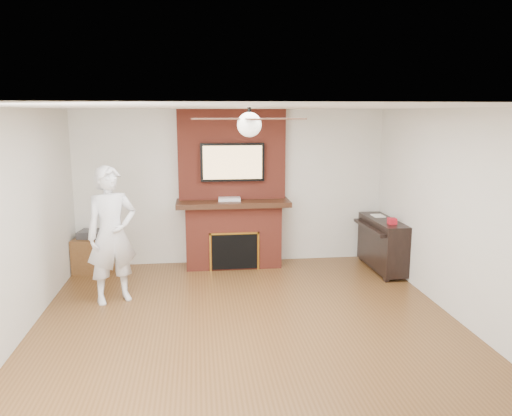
{
  "coord_description": "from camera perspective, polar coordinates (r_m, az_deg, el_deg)",
  "views": [
    {
      "loc": [
        -0.56,
        -5.28,
        2.45
      ],
      "look_at": [
        0.18,
        0.9,
        1.25
      ],
      "focal_mm": 35.0,
      "sensor_mm": 36.0,
      "label": 1
    }
  ],
  "objects": [
    {
      "name": "candle_cream",
      "position": [
        8.02,
        -1.17,
        -6.43
      ],
      "size": [
        0.08,
        0.08,
        0.13
      ],
      "primitive_type": "cylinder",
      "color": "beige",
      "rests_on": "ground"
    },
    {
      "name": "candle_blue",
      "position": [
        8.05,
        -1.71,
        -6.54
      ],
      "size": [
        0.05,
        0.05,
        0.08
      ],
      "primitive_type": "cylinder",
      "color": "#2F458E",
      "rests_on": "ground"
    },
    {
      "name": "person",
      "position": [
        6.7,
        -16.15,
        -2.98
      ],
      "size": [
        0.78,
        0.68,
        1.79
      ],
      "primitive_type": "imported",
      "rotation": [
        0.0,
        0.0,
        0.45
      ],
      "color": "silver",
      "rests_on": "ground"
    },
    {
      "name": "fireplace",
      "position": [
        7.98,
        -2.68,
        0.38
      ],
      "size": [
        1.78,
        0.64,
        2.5
      ],
      "color": "maroon",
      "rests_on": "ground"
    },
    {
      "name": "cable_box",
      "position": [
        7.86,
        -3.05,
        1.02
      ],
      "size": [
        0.35,
        0.21,
        0.05
      ],
      "primitive_type": "cube",
      "rotation": [
        0.0,
        0.0,
        -0.04
      ],
      "color": "silver",
      "rests_on": "fireplace"
    },
    {
      "name": "candle_orange",
      "position": [
        8.02,
        -3.97,
        -6.51
      ],
      "size": [
        0.07,
        0.07,
        0.11
      ],
      "primitive_type": "cylinder",
      "color": "red",
      "rests_on": "ground"
    },
    {
      "name": "ceiling_fan",
      "position": [
        5.31,
        -0.77,
        9.63
      ],
      "size": [
        1.21,
        1.21,
        0.31
      ],
      "color": "black",
      "rests_on": "room_shell"
    },
    {
      "name": "side_table",
      "position": [
        8.21,
        -17.93,
        -4.85
      ],
      "size": [
        0.64,
        0.64,
        0.65
      ],
      "rotation": [
        0.0,
        0.0,
        -0.15
      ],
      "color": "#553418",
      "rests_on": "ground"
    },
    {
      "name": "tv",
      "position": [
        7.84,
        -2.7,
        5.25
      ],
      "size": [
        1.0,
        0.08,
        0.6
      ],
      "color": "black",
      "rests_on": "fireplace"
    },
    {
      "name": "room_shell",
      "position": [
        5.44,
        -0.74,
        -1.83
      ],
      "size": [
        5.36,
        5.86,
        2.86
      ],
      "color": "#533418",
      "rests_on": "ground"
    },
    {
      "name": "candle_green",
      "position": [
        7.99,
        -2.23,
        -6.67
      ],
      "size": [
        0.07,
        0.07,
        0.08
      ],
      "primitive_type": "cylinder",
      "color": "#388C3F",
      "rests_on": "ground"
    },
    {
      "name": "piano",
      "position": [
        8.07,
        14.21,
        -3.89
      ],
      "size": [
        0.49,
        1.25,
        0.9
      ],
      "rotation": [
        0.0,
        0.0,
        0.02
      ],
      "color": "black",
      "rests_on": "ground"
    }
  ]
}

